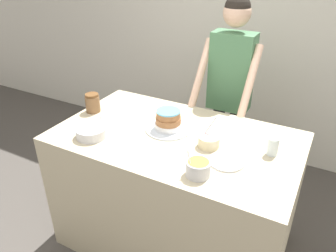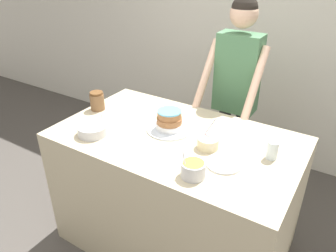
{
  "view_description": "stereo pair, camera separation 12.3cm",
  "coord_description": "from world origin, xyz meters",
  "px_view_note": "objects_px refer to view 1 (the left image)",
  "views": [
    {
      "loc": [
        0.85,
        -1.2,
        2.05
      ],
      "look_at": [
        -0.03,
        0.43,
        1.04
      ],
      "focal_mm": 35.0,
      "sensor_mm": 36.0,
      "label": 1
    },
    {
      "loc": [
        0.95,
        -1.14,
        2.05
      ],
      "look_at": [
        -0.03,
        0.43,
        1.04
      ],
      "focal_mm": 35.0,
      "sensor_mm": 36.0,
      "label": 2
    }
  ],
  "objects_px": {
    "frosting_bowl_orange": "(198,168)",
    "cake": "(168,122)",
    "person_baker": "(230,80)",
    "drinking_glass": "(273,146)",
    "frosting_bowl_white": "(91,132)",
    "ceramic_plate": "(227,161)",
    "stoneware_jar": "(93,103)",
    "frosting_bowl_pink": "(209,141)"
  },
  "relations": [
    {
      "from": "cake",
      "to": "frosting_bowl_orange",
      "type": "xyz_separation_m",
      "value": [
        0.39,
        -0.38,
        -0.01
      ]
    },
    {
      "from": "person_baker",
      "to": "frosting_bowl_pink",
      "type": "relative_size",
      "value": 9.7
    },
    {
      "from": "person_baker",
      "to": "frosting_bowl_white",
      "type": "xyz_separation_m",
      "value": [
        -0.57,
        -1.07,
        -0.11
      ]
    },
    {
      "from": "stoneware_jar",
      "to": "drinking_glass",
      "type": "bearing_deg",
      "value": 1.98
    },
    {
      "from": "frosting_bowl_pink",
      "to": "stoneware_jar",
      "type": "relative_size",
      "value": 1.27
    },
    {
      "from": "frosting_bowl_white",
      "to": "ceramic_plate",
      "type": "bearing_deg",
      "value": 9.16
    },
    {
      "from": "person_baker",
      "to": "frosting_bowl_white",
      "type": "relative_size",
      "value": 8.92
    },
    {
      "from": "frosting_bowl_white",
      "to": "drinking_glass",
      "type": "bearing_deg",
      "value": 17.81
    },
    {
      "from": "stoneware_jar",
      "to": "cake",
      "type": "bearing_deg",
      "value": 1.9
    },
    {
      "from": "frosting_bowl_orange",
      "to": "drinking_glass",
      "type": "xyz_separation_m",
      "value": [
        0.31,
        0.4,
        0.01
      ]
    },
    {
      "from": "person_baker",
      "to": "cake",
      "type": "height_order",
      "value": "person_baker"
    },
    {
      "from": "frosting_bowl_white",
      "to": "stoneware_jar",
      "type": "relative_size",
      "value": 1.38
    },
    {
      "from": "cake",
      "to": "drinking_glass",
      "type": "bearing_deg",
      "value": 2.05
    },
    {
      "from": "frosting_bowl_orange",
      "to": "drinking_glass",
      "type": "relative_size",
      "value": 1.33
    },
    {
      "from": "drinking_glass",
      "to": "ceramic_plate",
      "type": "xyz_separation_m",
      "value": [
        -0.21,
        -0.21,
        -0.05
      ]
    },
    {
      "from": "frosting_bowl_pink",
      "to": "ceramic_plate",
      "type": "height_order",
      "value": "frosting_bowl_pink"
    },
    {
      "from": "cake",
      "to": "frosting_bowl_pink",
      "type": "distance_m",
      "value": 0.33
    },
    {
      "from": "frosting_bowl_orange",
      "to": "stoneware_jar",
      "type": "bearing_deg",
      "value": 160.87
    },
    {
      "from": "ceramic_plate",
      "to": "drinking_glass",
      "type": "bearing_deg",
      "value": 44.82
    },
    {
      "from": "drinking_glass",
      "to": "frosting_bowl_white",
      "type": "bearing_deg",
      "value": -162.19
    },
    {
      "from": "cake",
      "to": "frosting_bowl_white",
      "type": "distance_m",
      "value": 0.52
    },
    {
      "from": "ceramic_plate",
      "to": "frosting_bowl_orange",
      "type": "bearing_deg",
      "value": -117.38
    },
    {
      "from": "ceramic_plate",
      "to": "stoneware_jar",
      "type": "distance_m",
      "value": 1.13
    },
    {
      "from": "drinking_glass",
      "to": "ceramic_plate",
      "type": "bearing_deg",
      "value": -135.18
    },
    {
      "from": "frosting_bowl_white",
      "to": "ceramic_plate",
      "type": "distance_m",
      "value": 0.9
    },
    {
      "from": "frosting_bowl_white",
      "to": "stoneware_jar",
      "type": "distance_m",
      "value": 0.39
    },
    {
      "from": "person_baker",
      "to": "drinking_glass",
      "type": "relative_size",
      "value": 15.69
    },
    {
      "from": "frosting_bowl_white",
      "to": "drinking_glass",
      "type": "xyz_separation_m",
      "value": [
        1.09,
        0.35,
        0.02
      ]
    },
    {
      "from": "frosting_bowl_pink",
      "to": "drinking_glass",
      "type": "bearing_deg",
      "value": 14.68
    },
    {
      "from": "drinking_glass",
      "to": "ceramic_plate",
      "type": "height_order",
      "value": "drinking_glass"
    },
    {
      "from": "ceramic_plate",
      "to": "frosting_bowl_white",
      "type": "bearing_deg",
      "value": -170.84
    },
    {
      "from": "drinking_glass",
      "to": "ceramic_plate",
      "type": "relative_size",
      "value": 0.54
    },
    {
      "from": "person_baker",
      "to": "ceramic_plate",
      "type": "distance_m",
      "value": 0.99
    },
    {
      "from": "person_baker",
      "to": "cake",
      "type": "relative_size",
      "value": 5.61
    },
    {
      "from": "frosting_bowl_pink",
      "to": "drinking_glass",
      "type": "xyz_separation_m",
      "value": [
        0.37,
        0.1,
        0.02
      ]
    },
    {
      "from": "drinking_glass",
      "to": "stoneware_jar",
      "type": "height_order",
      "value": "stoneware_jar"
    },
    {
      "from": "person_baker",
      "to": "frosting_bowl_pink",
      "type": "bearing_deg",
      "value": -79.6
    },
    {
      "from": "frosting_bowl_orange",
      "to": "cake",
      "type": "bearing_deg",
      "value": 135.73
    },
    {
      "from": "frosting_bowl_white",
      "to": "frosting_bowl_orange",
      "type": "bearing_deg",
      "value": -3.58
    },
    {
      "from": "person_baker",
      "to": "frosting_bowl_white",
      "type": "distance_m",
      "value": 1.22
    },
    {
      "from": "stoneware_jar",
      "to": "person_baker",
      "type": "bearing_deg",
      "value": 43.4
    },
    {
      "from": "drinking_glass",
      "to": "frosting_bowl_pink",
      "type": "bearing_deg",
      "value": -165.32
    }
  ]
}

